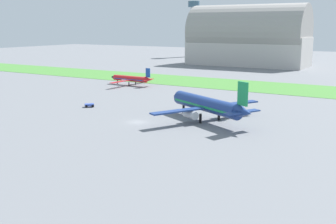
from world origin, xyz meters
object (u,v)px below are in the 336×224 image
Objects in this scene: baggage_cart_near_gate at (89,105)px; control_tower at (194,24)px; airplane_midfield_jet at (207,105)px; airplane_taxiing_turboprop at (131,79)px.

baggage_cart_near_gate is 192.69m from control_tower.
control_tower reaches higher than baggage_cart_near_gate.
airplane_taxiing_turboprop is (-49.24, 38.48, -1.30)m from airplane_midfield_jet.
airplane_midfield_jet reaches higher than baggage_cart_near_gate.
airplane_midfield_jet is 62.50m from airplane_taxiing_turboprop.
baggage_cart_near_gate is 0.08× the size of control_tower.
airplane_midfield_jet is 0.71× the size of control_tower.
airplane_taxiing_turboprop is 42.40m from baggage_cart_near_gate.
control_tower reaches higher than airplane_taxiing_turboprop.
airplane_midfield_jet is 1.21× the size of airplane_taxiing_turboprop.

